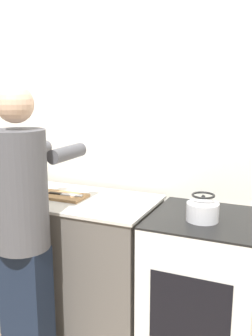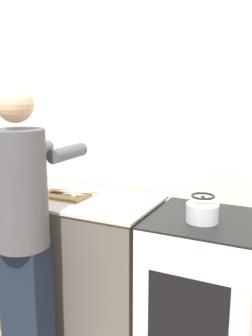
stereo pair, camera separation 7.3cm
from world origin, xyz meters
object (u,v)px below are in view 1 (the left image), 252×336
(oven, at_px, (202,290))
(canister_jar, at_px, (27,175))
(bowl_prep, at_px, (16,188))
(kettle, at_px, (203,210))
(person, at_px, (24,224))
(cutting_board, at_px, (60,196))
(knife, at_px, (64,194))

(oven, height_order, canister_jar, canister_jar)
(bowl_prep, relative_size, canister_jar, 0.87)
(kettle, distance_m, canister_jar, 1.33)
(kettle, relative_size, bowl_prep, 1.24)
(person, distance_m, cutting_board, 0.45)
(person, distance_m, kettle, 0.99)
(oven, relative_size, bowl_prep, 6.34)
(oven, height_order, cutting_board, cutting_board)
(person, height_order, knife, person)
(person, bearing_deg, knife, 93.45)
(kettle, xyz_separation_m, bowl_prep, (-1.26, -0.03, -0.01))
(cutting_board, height_order, knife, knife)
(cutting_board, bearing_deg, oven, 2.67)
(kettle, height_order, bowl_prep, kettle)
(cutting_board, bearing_deg, canister_jar, 158.64)
(oven, xyz_separation_m, cutting_board, (-0.95, -0.04, 0.48))
(cutting_board, bearing_deg, bowl_prep, -170.73)
(cutting_board, relative_size, canister_jar, 2.10)
(oven, distance_m, kettle, 0.52)
(kettle, bearing_deg, cutting_board, 178.79)
(oven, distance_m, canister_jar, 1.44)
(person, bearing_deg, oven, 28.94)
(bowl_prep, bearing_deg, oven, 4.33)
(person, xyz_separation_m, cutting_board, (-0.06, 0.45, 0.04))
(knife, bearing_deg, cutting_board, -172.57)
(oven, distance_m, cutting_board, 1.06)
(cutting_board, height_order, bowl_prep, bowl_prep)
(knife, bearing_deg, kettle, -6.68)
(knife, height_order, bowl_prep, bowl_prep)
(oven, distance_m, bowl_prep, 1.36)
(bowl_prep, bearing_deg, cutting_board, 9.27)
(knife, bearing_deg, person, -91.57)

